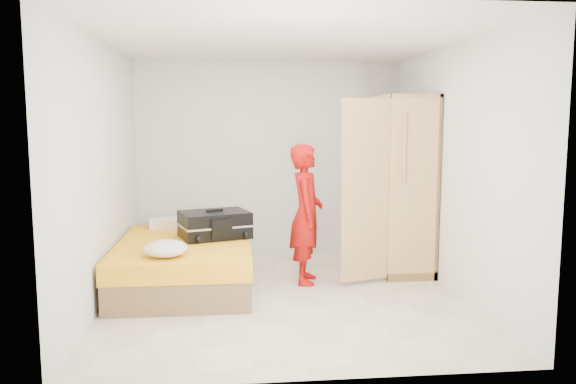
{
  "coord_description": "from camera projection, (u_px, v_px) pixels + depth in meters",
  "views": [
    {
      "loc": [
        -0.53,
        -5.69,
        1.81
      ],
      "look_at": [
        0.11,
        0.62,
        1.0
      ],
      "focal_mm": 35.0,
      "sensor_mm": 36.0,
      "label": 1
    }
  ],
  "objects": [
    {
      "name": "room",
      "position": [
        283.0,
        171.0,
        5.73
      ],
      "size": [
        4.0,
        4.02,
        2.6
      ],
      "color": "beige",
      "rests_on": "ground"
    },
    {
      "name": "person",
      "position": [
        306.0,
        214.0,
        6.24
      ],
      "size": [
        0.45,
        0.62,
        1.55
      ],
      "primitive_type": "imported",
      "rotation": [
        0.0,
        0.0,
        1.42
      ],
      "color": "#B8110B",
      "rests_on": "ground"
    },
    {
      "name": "bed",
      "position": [
        185.0,
        263.0,
        6.17
      ],
      "size": [
        1.42,
        2.02,
        0.5
      ],
      "color": "brown",
      "rests_on": "ground"
    },
    {
      "name": "round_cushion",
      "position": [
        166.0,
        249.0,
        5.42
      ],
      "size": [
        0.42,
        0.42,
        0.16
      ],
      "primitive_type": "ellipsoid",
      "color": "white",
      "rests_on": "bed"
    },
    {
      "name": "pillow",
      "position": [
        173.0,
        223.0,
        6.95
      ],
      "size": [
        0.62,
        0.37,
        0.11
      ],
      "primitive_type": "cube",
      "rotation": [
        0.0,
        0.0,
        0.13
      ],
      "color": "white",
      "rests_on": "bed"
    },
    {
      "name": "suitcase",
      "position": [
        215.0,
        225.0,
        6.32
      ],
      "size": [
        0.89,
        0.75,
        0.32
      ],
      "rotation": [
        0.0,
        0.0,
        0.32
      ],
      "color": "black",
      "rests_on": "bed"
    },
    {
      "name": "wardrobe",
      "position": [
        396.0,
        188.0,
        6.76
      ],
      "size": [
        1.15,
        1.34,
        2.1
      ],
      "color": "tan",
      "rests_on": "ground"
    }
  ]
}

